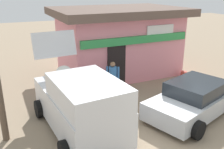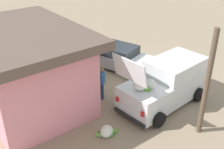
{
  "view_description": "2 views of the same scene",
  "coord_description": "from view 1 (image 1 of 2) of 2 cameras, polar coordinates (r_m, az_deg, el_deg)",
  "views": [
    {
      "loc": [
        -4.38,
        -6.03,
        4.55
      ],
      "look_at": [
        -0.74,
        2.67,
        1.22
      ],
      "focal_mm": 40.25,
      "sensor_mm": 36.0,
      "label": 1
    },
    {
      "loc": [
        -9.87,
        9.37,
        7.13
      ],
      "look_at": [
        -0.34,
        2.51,
        0.95
      ],
      "focal_mm": 44.26,
      "sensor_mm": 36.0,
      "label": 2
    }
  ],
  "objects": [
    {
      "name": "delivery_van",
      "position": [
        8.17,
        -7.28,
        -6.59
      ],
      "size": [
        2.57,
        4.63,
        2.95
      ],
      "color": "silver",
      "rests_on": "ground_plane"
    },
    {
      "name": "unloaded_banana_pile",
      "position": [
        11.58,
        -13.69,
        -3.28
      ],
      "size": [
        0.77,
        0.87,
        0.41
      ],
      "color": "silver",
      "rests_on": "ground_plane"
    },
    {
      "name": "storefront_bar",
      "position": [
        13.63,
        1.4,
        7.87
      ],
      "size": [
        6.86,
        5.02,
        3.5
      ],
      "color": "pink",
      "rests_on": "ground_plane"
    },
    {
      "name": "ground_plane",
      "position": [
        8.73,
        11.57,
        -12.41
      ],
      "size": [
        60.0,
        60.0,
        0.0
      ],
      "primitive_type": "plane",
      "color": "gray"
    },
    {
      "name": "paint_bucket",
      "position": [
        13.58,
        15.95,
        -0.07
      ],
      "size": [
        0.33,
        0.33,
        0.37
      ],
      "primitive_type": "cylinder",
      "color": "#BF3F33",
      "rests_on": "ground_plane"
    },
    {
      "name": "customer_bending",
      "position": [
        9.99,
        -5.3,
        -2.83
      ],
      "size": [
        0.68,
        0.77,
        1.23
      ],
      "color": "#4C4C51",
      "rests_on": "ground_plane"
    },
    {
      "name": "parked_sedan",
      "position": [
        9.82,
        18.31,
        -5.25
      ],
      "size": [
        4.51,
        3.18,
        1.3
      ],
      "color": "#B2B7BC",
      "rests_on": "ground_plane"
    },
    {
      "name": "vendor_standing",
      "position": [
        10.65,
        0.17,
        -0.54
      ],
      "size": [
        0.5,
        0.47,
        1.58
      ],
      "color": "navy",
      "rests_on": "ground_plane"
    }
  ]
}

